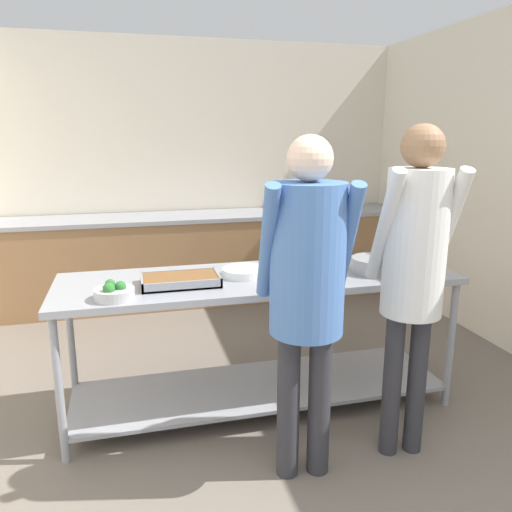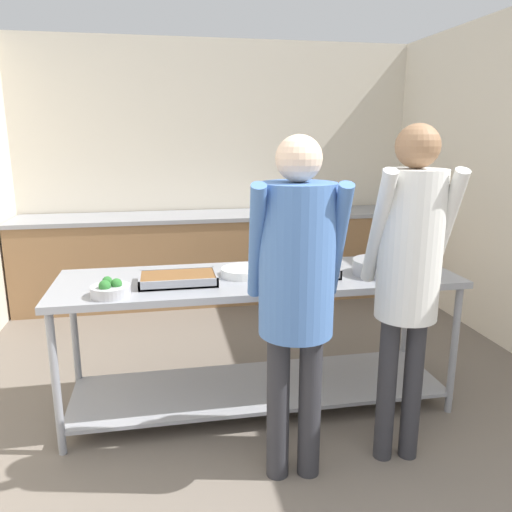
{
  "view_description": "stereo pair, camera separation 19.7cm",
  "coord_description": "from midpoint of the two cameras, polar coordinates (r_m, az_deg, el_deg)",
  "views": [
    {
      "loc": [
        -0.8,
        -1.1,
        1.7
      ],
      "look_at": [
        -0.05,
        1.82,
        0.96
      ],
      "focal_mm": 35.0,
      "sensor_mm": 36.0,
      "label": 1
    },
    {
      "loc": [
        -0.61,
        -1.15,
        1.7
      ],
      "look_at": [
        -0.05,
        1.82,
        0.96
      ],
      "focal_mm": 35.0,
      "sensor_mm": 36.0,
      "label": 2
    }
  ],
  "objects": [
    {
      "name": "wall_rear",
      "position": [
        5.46,
        -7.04,
        9.72
      ],
      "size": [
        4.27,
        0.06,
        2.65
      ],
      "color": "beige",
      "rests_on": "ground_plane"
    },
    {
      "name": "back_counter",
      "position": [
        5.23,
        -6.24,
        -0.1
      ],
      "size": [
        4.11,
        0.65,
        0.9
      ],
      "color": "olive",
      "rests_on": "ground_plane"
    },
    {
      "name": "serving_counter",
      "position": [
        3.12,
        -1.36,
        -7.16
      ],
      "size": [
        2.41,
        0.73,
        0.86
      ],
      "color": "gray",
      "rests_on": "ground_plane"
    },
    {
      "name": "broccoli_bowl",
      "position": [
        2.73,
        -17.91,
        -4.01
      ],
      "size": [
        0.21,
        0.21,
        0.1
      ],
      "color": "#B2B2B7",
      "rests_on": "serving_counter"
    },
    {
      "name": "serving_tray_roast",
      "position": [
        2.9,
        -10.57,
        -2.77
      ],
      "size": [
        0.44,
        0.26,
        0.05
      ],
      "color": "gray",
      "rests_on": "serving_counter"
    },
    {
      "name": "plate_stack",
      "position": [
        3.03,
        -3.24,
        -1.86
      ],
      "size": [
        0.27,
        0.27,
        0.05
      ],
      "color": "white",
      "rests_on": "serving_counter"
    },
    {
      "name": "serving_tray_vegetables",
      "position": [
        3.08,
        3.58,
        -1.56
      ],
      "size": [
        0.39,
        0.34,
        0.05
      ],
      "color": "gray",
      "rests_on": "serving_counter"
    },
    {
      "name": "sauce_pan",
      "position": [
        3.17,
        11.96,
        -0.96
      ],
      "size": [
        0.45,
        0.31,
        0.09
      ],
      "color": "gray",
      "rests_on": "serving_counter"
    },
    {
      "name": "guest_serving_left",
      "position": [
        2.59,
        15.57,
        -0.12
      ],
      "size": [
        0.43,
        0.37,
        1.75
      ],
      "color": "#2D2D33",
      "rests_on": "ground_plane"
    },
    {
      "name": "guest_serving_right",
      "position": [
        2.34,
        3.46,
        -2.33
      ],
      "size": [
        0.48,
        0.37,
        1.7
      ],
      "color": "#2D2D33",
      "rests_on": "ground_plane"
    },
    {
      "name": "water_bottle",
      "position": [
        5.5,
        6.78,
        6.67
      ],
      "size": [
        0.06,
        0.06,
        0.27
      ],
      "color": "silver",
      "rests_on": "back_counter"
    }
  ]
}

